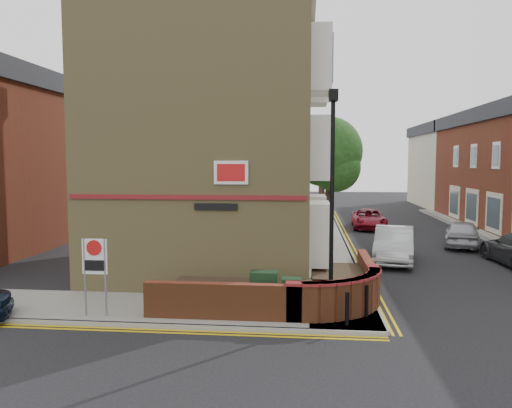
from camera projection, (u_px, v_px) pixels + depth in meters
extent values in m
plane|color=black|center=(271.00, 332.00, 13.12)|extent=(120.00, 120.00, 0.00)
cube|color=gray|center=(158.00, 309.00, 14.96)|extent=(13.00, 3.00, 0.12)
cube|color=gray|center=(326.00, 238.00, 28.77)|extent=(2.00, 32.00, 0.12)
cube|color=gray|center=(142.00, 325.00, 13.47)|extent=(13.00, 0.15, 0.12)
cube|color=gray|center=(343.00, 238.00, 28.66)|extent=(0.15, 32.00, 0.12)
cube|color=gray|center=(509.00, 250.00, 24.88)|extent=(0.15, 40.00, 0.12)
cube|color=gold|center=(139.00, 330.00, 13.23)|extent=(13.00, 0.28, 0.01)
cube|color=gold|center=(347.00, 239.00, 28.64)|extent=(0.28, 32.00, 0.01)
cube|color=#9B8852|center=(214.00, 134.00, 20.86)|extent=(8.00, 10.00, 11.00)
cube|color=maroon|center=(185.00, 197.00, 16.08)|extent=(7.80, 0.06, 0.15)
cube|color=white|center=(231.00, 173.00, 15.84)|extent=(1.10, 0.05, 0.75)
cube|color=black|center=(216.00, 207.00, 15.99)|extent=(1.40, 0.04, 0.22)
cylinder|color=black|center=(332.00, 210.00, 13.87)|extent=(0.12, 0.12, 6.00)
cylinder|color=black|center=(331.00, 302.00, 14.10)|extent=(0.20, 0.20, 0.80)
cube|color=black|center=(333.00, 96.00, 13.60)|extent=(0.25, 0.50, 0.30)
cube|color=black|center=(264.00, 292.00, 14.37)|extent=(0.80, 0.45, 1.20)
cube|color=black|center=(291.00, 297.00, 14.00)|extent=(0.55, 0.40, 1.10)
cylinder|color=black|center=(347.00, 309.00, 13.26)|extent=(0.11, 0.11, 0.90)
cylinder|color=black|center=(366.00, 301.00, 13.99)|extent=(0.11, 0.11, 0.90)
cylinder|color=slate|center=(85.00, 277.00, 14.05)|extent=(0.06, 0.06, 2.20)
cylinder|color=slate|center=(106.00, 278.00, 13.99)|extent=(0.06, 0.06, 2.20)
cube|color=white|center=(95.00, 256.00, 13.96)|extent=(0.72, 0.04, 1.00)
cylinder|color=red|center=(94.00, 248.00, 13.91)|extent=(0.44, 0.02, 0.44)
cube|color=beige|center=(446.00, 171.00, 48.99)|extent=(5.00, 12.00, 7.00)
cube|color=#2B2D33|center=(447.00, 130.00, 48.65)|extent=(5.40, 12.40, 1.00)
cylinder|color=#382B1E|center=(327.00, 200.00, 26.58)|extent=(0.24, 0.24, 4.55)
sphere|color=#174416|center=(328.00, 151.00, 26.35)|extent=(3.64, 3.64, 3.64)
sphere|color=#174416|center=(336.00, 167.00, 26.09)|extent=(2.60, 2.60, 2.60)
sphere|color=#174416|center=(322.00, 160.00, 26.82)|extent=(2.86, 2.86, 2.86)
cylinder|color=#382B1E|center=(323.00, 187.00, 34.49)|extent=(0.24, 0.24, 5.04)
sphere|color=#174416|center=(323.00, 146.00, 34.24)|extent=(4.03, 4.03, 4.03)
sphere|color=#174416|center=(329.00, 159.00, 33.98)|extent=(2.88, 2.88, 2.88)
sphere|color=#174416|center=(319.00, 153.00, 34.71)|extent=(3.17, 3.17, 3.17)
cylinder|color=#382B1E|center=(320.00, 184.00, 42.43)|extent=(0.24, 0.24, 4.76)
sphere|color=#174416|center=(320.00, 152.00, 42.19)|extent=(3.81, 3.81, 3.81)
sphere|color=#174416|center=(325.00, 162.00, 41.93)|extent=(2.72, 2.72, 2.72)
sphere|color=#174416|center=(317.00, 158.00, 42.66)|extent=(2.99, 2.99, 2.99)
cylinder|color=black|center=(327.00, 198.00, 37.50)|extent=(0.10, 0.10, 3.20)
imported|color=black|center=(327.00, 170.00, 37.32)|extent=(0.20, 0.16, 1.00)
imported|color=silver|center=(394.00, 244.00, 22.20)|extent=(2.47, 4.90, 1.54)
imported|color=maroon|center=(369.00, 219.00, 33.02)|extent=(2.33, 4.68, 1.27)
imported|color=#A3A4AB|center=(462.00, 233.00, 26.01)|extent=(2.75, 4.47, 1.42)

